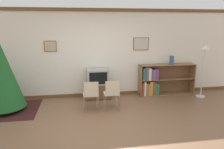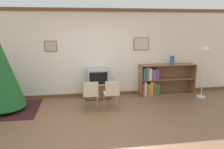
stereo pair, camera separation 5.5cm
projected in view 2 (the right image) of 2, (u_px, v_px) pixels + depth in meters
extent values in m
plane|color=brown|center=(105.00, 125.00, 4.93)|extent=(24.00, 24.00, 0.00)
cube|color=silver|center=(96.00, 54.00, 6.74)|extent=(9.11, 0.08, 2.70)
cube|color=brown|center=(95.00, 10.00, 6.40)|extent=(9.11, 0.03, 0.10)
cube|color=brown|center=(97.00, 94.00, 6.98)|extent=(9.11, 0.03, 0.10)
cube|color=brown|center=(51.00, 46.00, 6.44)|extent=(0.36, 0.02, 0.32)
cube|color=tan|center=(51.00, 46.00, 6.42)|extent=(0.32, 0.01, 0.28)
cube|color=brown|center=(141.00, 44.00, 6.85)|extent=(0.49, 0.02, 0.39)
cube|color=#BCB7A8|center=(141.00, 44.00, 6.83)|extent=(0.46, 0.01, 0.36)
cube|color=#381919|center=(6.00, 110.00, 5.81)|extent=(1.70, 1.51, 0.01)
cylinder|color=maroon|center=(6.00, 108.00, 5.80)|extent=(0.36, 0.36, 0.10)
cone|color=#1E5B28|center=(2.00, 73.00, 5.59)|extent=(1.08, 1.08, 1.81)
sphere|color=gold|center=(11.00, 68.00, 5.65)|extent=(0.06, 0.06, 0.06)
sphere|color=#1E4CB2|center=(0.00, 83.00, 5.33)|extent=(0.06, 0.06, 0.06)
sphere|color=#1E4CB2|center=(0.00, 54.00, 5.60)|extent=(0.06, 0.06, 0.06)
cube|color=#4C311E|center=(98.00, 97.00, 6.75)|extent=(0.77, 0.45, 0.05)
cube|color=brown|center=(98.00, 90.00, 6.70)|extent=(0.80, 0.47, 0.41)
cube|color=#9E9E99|center=(98.00, 77.00, 6.60)|extent=(0.65, 0.45, 0.46)
cube|color=black|center=(99.00, 78.00, 6.38)|extent=(0.53, 0.01, 0.36)
cube|color=beige|center=(91.00, 94.00, 5.73)|extent=(0.40, 0.40, 0.02)
cube|color=beige|center=(91.00, 89.00, 5.51)|extent=(0.35, 0.01, 0.38)
cylinder|color=beige|center=(84.00, 100.00, 5.93)|extent=(0.02, 0.02, 0.42)
cylinder|color=beige|center=(97.00, 100.00, 5.98)|extent=(0.02, 0.02, 0.42)
cylinder|color=beige|center=(84.00, 105.00, 5.58)|extent=(0.02, 0.02, 0.42)
cylinder|color=beige|center=(98.00, 104.00, 5.64)|extent=(0.02, 0.02, 0.42)
cylinder|color=beige|center=(84.00, 98.00, 5.54)|extent=(0.02, 0.02, 0.82)
cylinder|color=beige|center=(98.00, 97.00, 5.59)|extent=(0.02, 0.02, 0.82)
cube|color=beige|center=(111.00, 93.00, 5.82)|extent=(0.40, 0.40, 0.02)
cube|color=beige|center=(113.00, 88.00, 5.59)|extent=(0.35, 0.01, 0.38)
cylinder|color=beige|center=(104.00, 99.00, 6.01)|extent=(0.02, 0.02, 0.42)
cylinder|color=beige|center=(117.00, 99.00, 6.07)|extent=(0.02, 0.02, 0.42)
cylinder|color=beige|center=(106.00, 104.00, 5.67)|extent=(0.02, 0.02, 0.42)
cylinder|color=beige|center=(119.00, 103.00, 5.72)|extent=(0.02, 0.02, 0.42)
cylinder|color=beige|center=(106.00, 97.00, 5.62)|extent=(0.02, 0.02, 0.82)
cylinder|color=beige|center=(119.00, 96.00, 5.68)|extent=(0.02, 0.02, 0.82)
cube|color=olive|center=(140.00, 81.00, 6.91)|extent=(0.02, 0.36, 0.99)
cube|color=olive|center=(193.00, 78.00, 7.18)|extent=(0.02, 0.36, 0.99)
cube|color=olive|center=(168.00, 65.00, 6.93)|extent=(1.80, 0.36, 0.02)
cube|color=olive|center=(166.00, 94.00, 7.15)|extent=(1.80, 0.36, 0.02)
cube|color=olive|center=(167.00, 79.00, 7.04)|extent=(1.76, 0.36, 0.02)
cube|color=brown|center=(165.00, 78.00, 7.21)|extent=(1.80, 0.01, 0.99)
cube|color=#B73333|center=(143.00, 89.00, 6.91)|extent=(0.06, 0.21, 0.41)
cube|color=silver|center=(145.00, 88.00, 6.93)|extent=(0.06, 0.23, 0.45)
cube|color=#756047|center=(147.00, 89.00, 6.95)|extent=(0.07, 0.24, 0.40)
cube|color=orange|center=(148.00, 89.00, 6.96)|extent=(0.05, 0.24, 0.38)
cube|color=gold|center=(151.00, 88.00, 6.96)|extent=(0.08, 0.23, 0.45)
cube|color=#B73333|center=(153.00, 88.00, 6.99)|extent=(0.06, 0.28, 0.46)
cube|color=#337547|center=(155.00, 89.00, 7.00)|extent=(0.07, 0.26, 0.40)
cube|color=#337547|center=(157.00, 89.00, 7.03)|extent=(0.06, 0.29, 0.36)
cube|color=#337547|center=(143.00, 74.00, 6.83)|extent=(0.05, 0.26, 0.37)
cube|color=#2D4C93|center=(145.00, 73.00, 6.85)|extent=(0.06, 0.29, 0.41)
cube|color=#756047|center=(147.00, 73.00, 6.84)|extent=(0.06, 0.26, 0.42)
cube|color=silver|center=(150.00, 74.00, 6.84)|extent=(0.08, 0.22, 0.37)
cube|color=#7A3D7F|center=(152.00, 74.00, 6.86)|extent=(0.05, 0.23, 0.35)
cube|color=teal|center=(154.00, 75.00, 6.86)|extent=(0.04, 0.20, 0.32)
cube|color=#7A3D7F|center=(155.00, 74.00, 6.89)|extent=(0.05, 0.27, 0.36)
cube|color=#7A3D7F|center=(157.00, 74.00, 6.88)|extent=(0.06, 0.23, 0.34)
cylinder|color=#335684|center=(172.00, 60.00, 6.87)|extent=(0.14, 0.14, 0.27)
torus|color=#335684|center=(172.00, 56.00, 6.84)|extent=(0.12, 0.12, 0.02)
cylinder|color=silver|center=(201.00, 97.00, 6.86)|extent=(0.28, 0.28, 0.03)
cylinder|color=silver|center=(203.00, 73.00, 6.69)|extent=(0.03, 0.03, 1.48)
cone|color=white|center=(206.00, 47.00, 6.52)|extent=(0.28, 0.28, 0.12)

